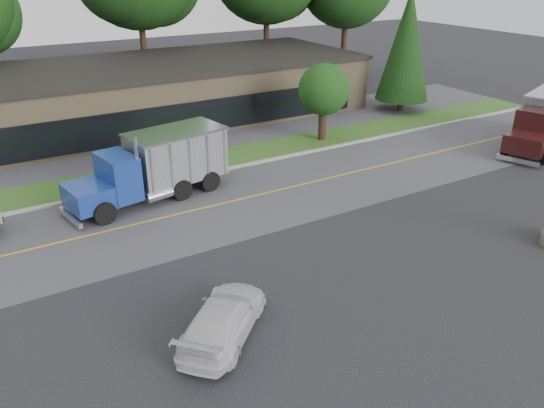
{
  "coord_description": "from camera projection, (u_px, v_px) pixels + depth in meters",
  "views": [
    {
      "loc": [
        -10.86,
        -13.47,
        11.53
      ],
      "look_at": [
        -0.3,
        4.38,
        1.8
      ],
      "focal_mm": 35.0,
      "sensor_mm": 36.0,
      "label": 1
    }
  ],
  "objects": [
    {
      "name": "strip_mall",
      "position": [
        155.0,
        93.0,
        40.73
      ],
      "size": [
        32.0,
        12.0,
        4.0
      ],
      "primitive_type": "cube",
      "color": "#8F7957",
      "rests_on": "ground"
    },
    {
      "name": "tree_verge",
      "position": [
        324.0,
        92.0,
        35.35
      ],
      "size": [
        3.64,
        3.43,
        5.2
      ],
      "color": "#382619",
      "rests_on": "ground"
    },
    {
      "name": "dump_truck_blue",
      "position": [
        157.0,
        164.0,
        27.27
      ],
      "size": [
        8.71,
        3.99,
        3.36
      ],
      "rotation": [
        0.0,
        0.0,
        3.32
      ],
      "color": "black",
      "rests_on": "ground"
    },
    {
      "name": "grass_verge",
      "position": [
        187.0,
        166.0,
        32.08
      ],
      "size": [
        60.0,
        3.4,
        0.03
      ],
      "primitive_type": "cube",
      "color": "#28581E",
      "rests_on": "ground"
    },
    {
      "name": "ground",
      "position": [
        337.0,
        286.0,
        20.4
      ],
      "size": [
        140.0,
        140.0,
        0.0
      ],
      "primitive_type": "plane",
      "color": "#343439",
      "rests_on": "ground"
    },
    {
      "name": "center_line",
      "position": [
        232.0,
        202.0,
        27.41
      ],
      "size": [
        60.0,
        0.12,
        0.01
      ],
      "primitive_type": "cube",
      "color": "gold",
      "rests_on": "ground"
    },
    {
      "name": "rally_car",
      "position": [
        223.0,
        318.0,
        17.5
      ],
      "size": [
        4.68,
        4.57,
        1.35
      ],
      "primitive_type": "imported",
      "rotation": [
        0.0,
        0.0,
        2.33
      ],
      "color": "silver",
      "rests_on": "ground"
    },
    {
      "name": "evergreen_right",
      "position": [
        407.0,
        44.0,
        41.41
      ],
      "size": [
        4.21,
        4.21,
        9.56
      ],
      "color": "#382619",
      "rests_on": "ground"
    },
    {
      "name": "road",
      "position": [
        232.0,
        202.0,
        27.41
      ],
      "size": [
        60.0,
        8.0,
        0.02
      ],
      "primitive_type": "cube",
      "color": "#59595E",
      "rests_on": "ground"
    },
    {
      "name": "curb",
      "position": [
        199.0,
        175.0,
        30.68
      ],
      "size": [
        60.0,
        0.3,
        0.12
      ],
      "primitive_type": "cube",
      "color": "#9E9E99",
      "rests_on": "ground"
    },
    {
      "name": "far_parking",
      "position": [
        159.0,
        143.0,
        35.98
      ],
      "size": [
        60.0,
        7.0,
        0.02
      ],
      "primitive_type": "cube",
      "color": "#59595E",
      "rests_on": "ground"
    }
  ]
}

